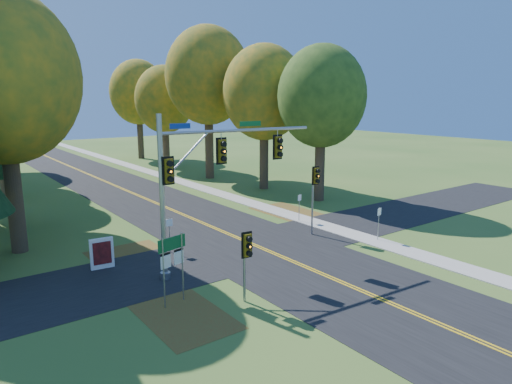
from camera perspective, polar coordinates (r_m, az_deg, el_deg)
ground at (r=25.16m, az=2.92°, el=-7.99°), size 160.00×160.00×0.00m
road_main at (r=25.15m, az=2.92°, el=-7.97°), size 8.00×160.00×0.02m
road_cross at (r=26.64m, az=0.16°, el=-6.82°), size 60.00×6.00×0.02m
centerline_left at (r=25.09m, az=2.75°, el=-7.98°), size 0.10×160.00×0.01m
centerline_right at (r=25.21m, az=3.10°, el=-7.89°), size 0.10×160.00×0.01m
sidewalk_east at (r=29.30m, az=12.35°, el=-5.32°), size 1.60×160.00×0.06m
leaf_patch_w_near at (r=25.29m, az=-14.65°, el=-8.24°), size 4.00×6.00×0.00m
leaf_patch_e at (r=33.76m, az=5.34°, el=-2.88°), size 3.50×8.00×0.00m
leaf_patch_w_far at (r=19.01m, az=-9.24°, el=-14.88°), size 3.00×5.00×0.00m
tree_w_a at (r=27.90m, az=-29.10°, el=12.35°), size 8.00×8.00×14.15m
tree_e_a at (r=37.98m, az=8.20°, el=11.67°), size 7.20×7.20×12.73m
tree_e_b at (r=42.71m, az=1.04°, el=12.26°), size 7.60×7.60×13.33m
tree_e_c at (r=48.86m, az=-6.01°, el=14.20°), size 8.80×8.80×15.79m
tree_e_d at (r=56.62m, az=-11.36°, el=11.23°), size 7.00×7.00×12.32m
tree_e_e at (r=66.90m, az=-14.49°, el=11.94°), size 7.80×7.80×13.74m
traffic_mast at (r=21.96m, az=-6.56°, el=2.54°), size 8.56×1.08×7.78m
east_signal_pole at (r=28.22m, az=7.38°, el=1.09°), size 0.51×0.58×4.38m
ped_signal_pole at (r=18.84m, az=-1.19°, el=-7.31°), size 0.50×0.57×3.13m
route_sign_cluster at (r=19.21m, az=-10.41°, el=-7.86°), size 1.36×0.35×2.98m
info_kiosk at (r=24.35m, az=-18.71°, el=-7.31°), size 1.16×0.28×1.60m
reg_sign_e_north at (r=31.68m, az=5.44°, el=-1.35°), size 0.37×0.11×1.97m
reg_sign_e_south at (r=28.33m, az=15.12°, el=-3.12°), size 0.40×0.10×2.07m
reg_sign_w at (r=25.69m, az=-10.77°, el=-4.55°), size 0.38×0.06×2.00m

